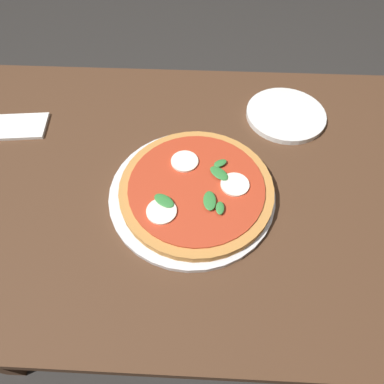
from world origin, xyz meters
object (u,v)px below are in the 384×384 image
(dining_table, at_px, (197,201))
(serving_tray, at_px, (192,193))
(napkin, at_px, (21,126))
(pizza, at_px, (196,188))
(plate_white, at_px, (286,115))

(dining_table, distance_m, serving_tray, 0.12)
(serving_tray, height_order, napkin, serving_tray)
(dining_table, relative_size, napkin, 10.71)
(dining_table, bearing_deg, pizza, -89.80)
(dining_table, distance_m, pizza, 0.14)
(dining_table, xyz_separation_m, serving_tray, (-0.01, -0.05, 0.11))
(serving_tray, relative_size, napkin, 2.77)
(plate_white, relative_size, napkin, 1.59)
(pizza, height_order, plate_white, pizza)
(dining_table, distance_m, napkin, 0.49)
(napkin, bearing_deg, plate_white, 6.07)
(dining_table, relative_size, pizza, 4.21)
(pizza, bearing_deg, dining_table, 90.20)
(serving_tray, distance_m, napkin, 0.49)
(pizza, bearing_deg, plate_white, 49.23)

